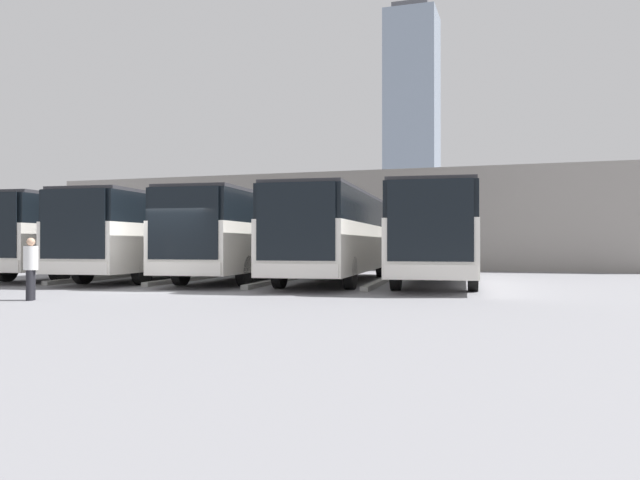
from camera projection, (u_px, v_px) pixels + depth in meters
name	position (u px, v px, depth m)	size (l,w,h in m)	color
ground_plane	(165.00, 291.00, 18.77)	(600.00, 600.00, 0.00)	gray
bus_0	(438.00, 233.00, 22.43)	(3.63, 12.21, 3.28)	silver
curb_divider_0	(377.00, 283.00, 21.30)	(0.24, 6.06, 0.15)	#9E9E99
bus_1	(337.00, 233.00, 23.24)	(3.63, 12.21, 3.28)	silver
curb_divider_1	(273.00, 282.00, 22.11)	(0.24, 6.06, 0.15)	#9E9E99
bus_2	(249.00, 234.00, 24.59)	(3.63, 12.21, 3.28)	silver
curb_divider_2	(184.00, 280.00, 23.45)	(0.24, 6.06, 0.15)	#9E9E99
bus_3	(162.00, 234.00, 25.37)	(3.63, 12.21, 3.28)	silver
curb_divider_3	(95.00, 278.00, 24.23)	(0.24, 6.06, 0.15)	#9E9E99
bus_4	(91.00, 234.00, 26.78)	(3.63, 12.21, 3.28)	silver
pedestrian	(31.00, 267.00, 15.66)	(0.47, 0.47, 1.57)	black
station_building	(358.00, 224.00, 41.10)	(35.41, 16.22, 5.47)	gray
office_tower	(412.00, 129.00, 204.13)	(16.52, 16.52, 79.45)	#7F8EA3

